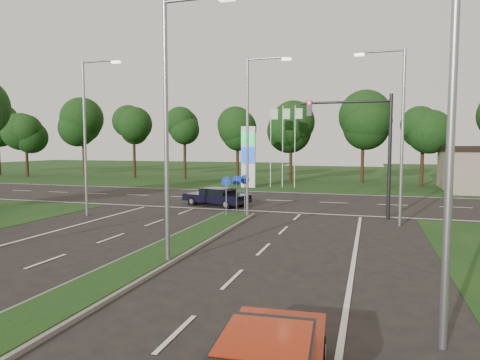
# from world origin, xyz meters

# --- Properties ---
(ground) EXTENTS (160.00, 160.00, 0.00)m
(ground) POSITION_xyz_m (0.00, 0.00, 0.00)
(ground) COLOR black
(ground) RESTS_ON ground
(verge_far) EXTENTS (160.00, 50.00, 0.02)m
(verge_far) POSITION_xyz_m (0.00, 55.00, 0.00)
(verge_far) COLOR black
(verge_far) RESTS_ON ground
(cross_road) EXTENTS (160.00, 12.00, 0.02)m
(cross_road) POSITION_xyz_m (0.00, 24.00, 0.00)
(cross_road) COLOR black
(cross_road) RESTS_ON ground
(median_kerb) EXTENTS (2.00, 26.00, 0.12)m
(median_kerb) POSITION_xyz_m (0.00, 4.00, 0.06)
(median_kerb) COLOR slate
(median_kerb) RESTS_ON ground
(streetlight_median_near) EXTENTS (2.53, 0.22, 9.00)m
(streetlight_median_near) POSITION_xyz_m (1.00, 6.00, 5.08)
(streetlight_median_near) COLOR gray
(streetlight_median_near) RESTS_ON ground
(streetlight_median_far) EXTENTS (2.53, 0.22, 9.00)m
(streetlight_median_far) POSITION_xyz_m (1.00, 16.00, 5.08)
(streetlight_median_far) COLOR gray
(streetlight_median_far) RESTS_ON ground
(streetlight_left_far) EXTENTS (2.53, 0.22, 9.00)m
(streetlight_left_far) POSITION_xyz_m (-8.30, 14.00, 5.08)
(streetlight_left_far) COLOR gray
(streetlight_left_far) RESTS_ON ground
(streetlight_right_far) EXTENTS (2.53, 0.22, 9.00)m
(streetlight_right_far) POSITION_xyz_m (8.80, 16.00, 5.08)
(streetlight_right_far) COLOR gray
(streetlight_right_far) RESTS_ON ground
(streetlight_right_near) EXTENTS (2.53, 0.22, 9.00)m
(streetlight_right_near) POSITION_xyz_m (8.80, 2.00, 5.08)
(streetlight_right_near) COLOR gray
(streetlight_right_near) RESTS_ON ground
(traffic_signal) EXTENTS (5.10, 0.42, 7.00)m
(traffic_signal) POSITION_xyz_m (7.19, 18.00, 4.65)
(traffic_signal) COLOR black
(traffic_signal) RESTS_ON ground
(median_signs) EXTENTS (1.16, 1.76, 2.38)m
(median_signs) POSITION_xyz_m (0.00, 16.40, 1.71)
(median_signs) COLOR gray
(median_signs) RESTS_ON ground
(gas_pylon) EXTENTS (5.80, 1.26, 8.00)m
(gas_pylon) POSITION_xyz_m (-3.79, 33.05, 3.20)
(gas_pylon) COLOR silver
(gas_pylon) RESTS_ON ground
(treeline_far) EXTENTS (6.00, 6.00, 9.90)m
(treeline_far) POSITION_xyz_m (0.10, 39.93, 6.83)
(treeline_far) COLOR black
(treeline_far) RESTS_ON ground
(navy_sedan) EXTENTS (4.87, 3.09, 1.25)m
(navy_sedan) POSITION_xyz_m (-2.53, 19.99, 0.67)
(navy_sedan) COLOR black
(navy_sedan) RESTS_ON ground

